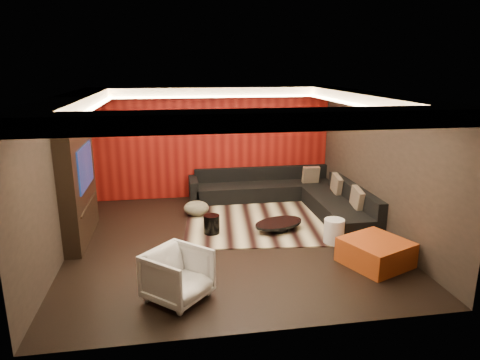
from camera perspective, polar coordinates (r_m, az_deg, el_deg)
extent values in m
cube|color=black|center=(8.45, -1.36, -8.11)|extent=(6.00, 6.00, 0.02)
cube|color=silver|center=(7.78, -1.49, 11.35)|extent=(6.00, 6.00, 0.02)
cube|color=black|center=(10.92, -3.63, 4.98)|extent=(6.00, 0.02, 2.80)
cube|color=black|center=(8.16, -22.85, 0.29)|extent=(0.02, 6.00, 2.80)
cube|color=black|center=(8.91, 18.13, 1.92)|extent=(0.02, 6.00, 2.80)
cube|color=#6B0C0A|center=(10.88, -3.61, 4.95)|extent=(5.98, 0.05, 2.78)
cube|color=silver|center=(10.46, -3.57, 11.66)|extent=(6.00, 0.60, 0.22)
cube|color=silver|center=(5.14, 2.72, 8.01)|extent=(6.00, 0.60, 0.22)
cube|color=silver|center=(7.88, -21.60, 9.49)|extent=(0.60, 4.80, 0.22)
cube|color=silver|center=(8.58, 16.98, 10.27)|extent=(0.60, 4.80, 0.22)
cube|color=#FFD899|center=(10.13, -3.36, 11.03)|extent=(4.80, 0.08, 0.04)
cube|color=#FFD899|center=(5.48, 1.97, 7.52)|extent=(4.80, 0.08, 0.04)
cube|color=#FFD899|center=(7.83, -19.08, 9.02)|extent=(0.08, 4.80, 0.04)
cube|color=#FFD899|center=(8.45, 14.83, 9.74)|extent=(0.08, 4.80, 0.04)
cube|color=black|center=(8.76, -20.78, -0.56)|extent=(0.30, 2.00, 2.20)
cube|color=black|center=(8.65, -19.95, 1.71)|extent=(0.04, 1.30, 0.80)
cube|color=black|center=(8.84, -19.52, -3.02)|extent=(0.04, 1.60, 0.04)
cube|color=#C7BA92|center=(9.52, 5.03, -5.27)|extent=(4.29, 3.40, 0.02)
cylinder|color=black|center=(8.88, 5.18, -6.13)|extent=(1.41, 1.41, 0.18)
cylinder|color=black|center=(8.68, -3.80, -5.90)|extent=(0.32, 0.32, 0.38)
ellipsoid|color=beige|center=(9.76, -5.84, -3.75)|extent=(0.58, 0.58, 0.31)
cylinder|color=silver|center=(8.42, 12.42, -6.70)|extent=(0.45, 0.45, 0.48)
cube|color=#AF3416|center=(7.77, 17.63, -9.18)|extent=(1.28, 1.28, 0.43)
imported|color=silver|center=(6.40, -8.29, -12.48)|extent=(1.15, 1.15, 0.75)
cube|color=black|center=(10.95, 3.24, -1.44)|extent=(3.50, 0.90, 0.40)
cube|color=black|center=(11.18, 2.88, 0.91)|extent=(3.50, 0.20, 0.35)
cube|color=black|center=(9.74, 13.01, -3.96)|extent=(0.90, 2.60, 0.40)
cube|color=black|center=(9.76, 15.04, -1.73)|extent=(0.20, 2.60, 0.35)
cube|color=black|center=(10.69, -6.21, -1.37)|extent=(0.20, 0.90, 0.60)
cube|color=#CAB194|center=(9.28, 15.35, -2.36)|extent=(0.12, 0.50, 0.50)
cube|color=#CAB194|center=(10.22, 12.75, -0.57)|extent=(0.12, 0.50, 0.50)
cube|color=#CAB194|center=(10.98, 9.42, 0.70)|extent=(0.42, 0.20, 0.44)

